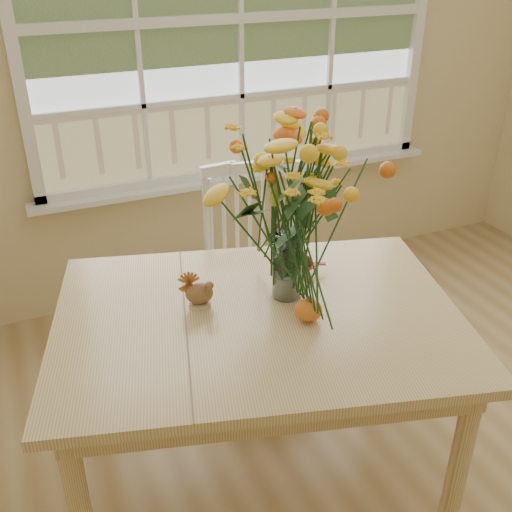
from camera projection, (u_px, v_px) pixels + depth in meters
name	position (u px, v px, depth m)	size (l,w,h in m)	color
wall_back	(239.00, 57.00, 3.22)	(4.00, 0.02, 2.70)	beige
window	(241.00, 22.00, 3.11)	(2.42, 0.12, 1.74)	silver
dining_table	(258.00, 335.00, 2.14)	(1.63, 1.34, 0.76)	tan
windsor_chair	(254.00, 261.00, 2.86)	(0.55, 0.53, 0.99)	white
flower_vase	(289.00, 204.00, 2.04)	(0.51, 0.51, 0.61)	white
pumpkin	(308.00, 311.00, 2.05)	(0.10, 0.10, 0.08)	#CB6417
turkey_figurine	(199.00, 293.00, 2.12)	(0.11, 0.09, 0.12)	#CCB78C
dark_gourd	(301.00, 264.00, 2.34)	(0.13, 0.08, 0.07)	#38160F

